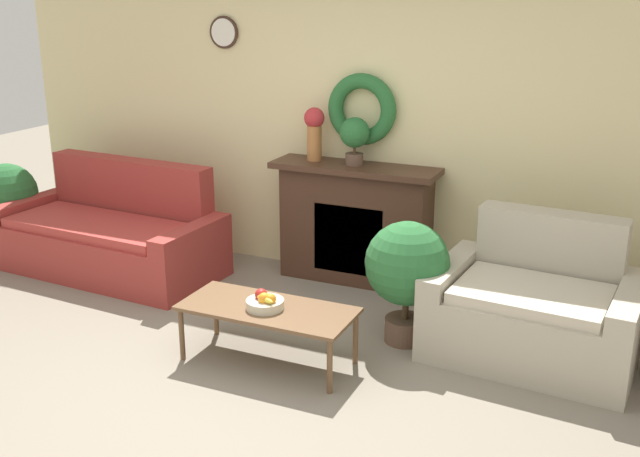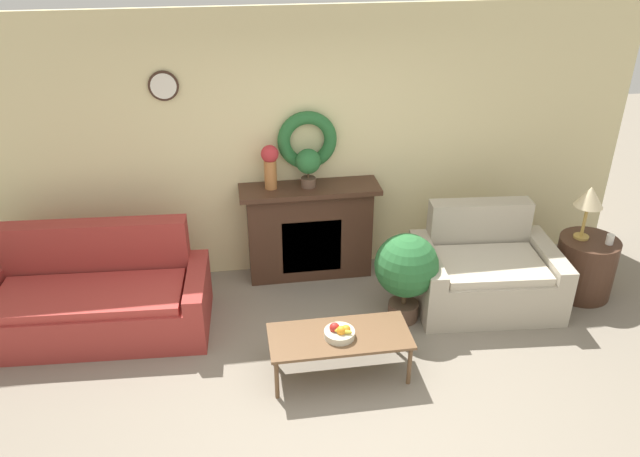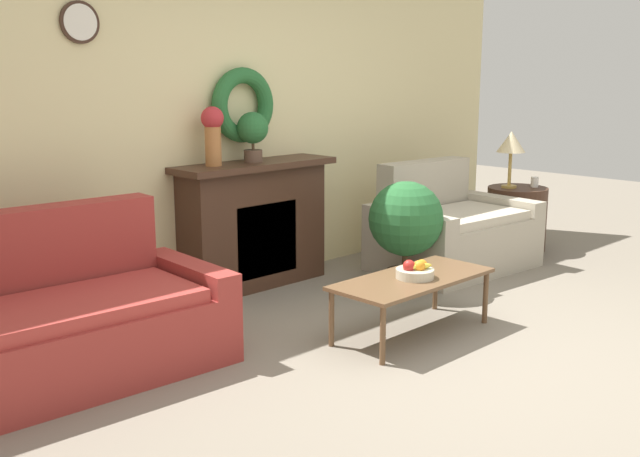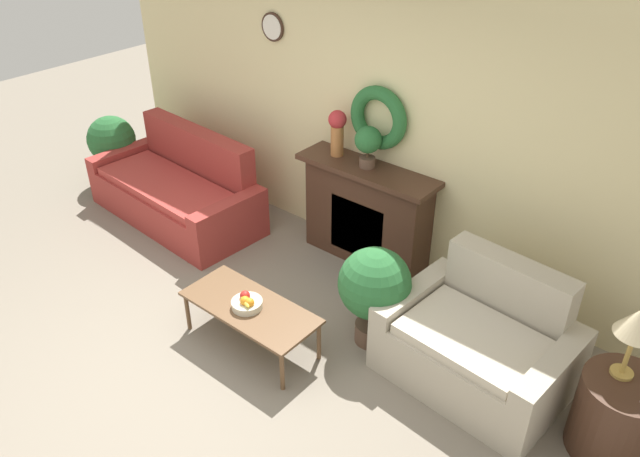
{
  "view_description": "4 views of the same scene",
  "coord_description": "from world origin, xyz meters",
  "px_view_note": "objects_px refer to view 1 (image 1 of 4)",
  "views": [
    {
      "loc": [
        2.23,
        -3.38,
        2.38
      ],
      "look_at": [
        0.06,
        1.43,
        0.69
      ],
      "focal_mm": 42.0,
      "sensor_mm": 36.0,
      "label": 1
    },
    {
      "loc": [
        -0.73,
        -3.4,
        3.53
      ],
      "look_at": [
        0.03,
        1.48,
        0.91
      ],
      "focal_mm": 35.0,
      "sensor_mm": 36.0,
      "label": 2
    },
    {
      "loc": [
        -3.68,
        -2.36,
        1.73
      ],
      "look_at": [
        -0.26,
        1.14,
        0.68
      ],
      "focal_mm": 42.0,
      "sensor_mm": 36.0,
      "label": 3
    },
    {
      "loc": [
        2.98,
        -2.04,
        3.55
      ],
      "look_at": [
        0.06,
        1.47,
        0.7
      ],
      "focal_mm": 35.0,
      "sensor_mm": 36.0,
      "label": 4
    }
  ],
  "objects_px": {
    "fireplace": "(355,223)",
    "potted_plant_on_mantel": "(355,136)",
    "coffee_table": "(268,312)",
    "fruit_bowl": "(265,302)",
    "loveseat_right": "(535,310)",
    "potted_plant_floor_by_loveseat": "(407,268)",
    "potted_plant_floor_by_couch": "(7,196)",
    "vase_on_mantel_left": "(314,130)",
    "couch_left": "(111,236)"
  },
  "relations": [
    {
      "from": "fireplace",
      "to": "potted_plant_on_mantel",
      "type": "xyz_separation_m",
      "value": [
        -0.01,
        -0.01,
        0.74
      ]
    },
    {
      "from": "couch_left",
      "to": "potted_plant_on_mantel",
      "type": "height_order",
      "value": "potted_plant_on_mantel"
    },
    {
      "from": "potted_plant_on_mantel",
      "to": "potted_plant_floor_by_loveseat",
      "type": "relative_size",
      "value": 0.44
    },
    {
      "from": "coffee_table",
      "to": "potted_plant_floor_by_loveseat",
      "type": "relative_size",
      "value": 1.32
    },
    {
      "from": "fireplace",
      "to": "couch_left",
      "type": "distance_m",
      "value": 2.16
    },
    {
      "from": "loveseat_right",
      "to": "coffee_table",
      "type": "distance_m",
      "value": 1.8
    },
    {
      "from": "couch_left",
      "to": "coffee_table",
      "type": "height_order",
      "value": "couch_left"
    },
    {
      "from": "loveseat_right",
      "to": "potted_plant_on_mantel",
      "type": "height_order",
      "value": "potted_plant_on_mantel"
    },
    {
      "from": "coffee_table",
      "to": "fruit_bowl",
      "type": "height_order",
      "value": "fruit_bowl"
    },
    {
      "from": "couch_left",
      "to": "potted_plant_floor_by_loveseat",
      "type": "height_order",
      "value": "couch_left"
    },
    {
      "from": "potted_plant_on_mantel",
      "to": "potted_plant_floor_by_couch",
      "type": "xyz_separation_m",
      "value": [
        -3.28,
        -0.58,
        -0.73
      ]
    },
    {
      "from": "vase_on_mantel_left",
      "to": "potted_plant_on_mantel",
      "type": "height_order",
      "value": "vase_on_mantel_left"
    },
    {
      "from": "couch_left",
      "to": "fruit_bowl",
      "type": "bearing_deg",
      "value": -22.26
    },
    {
      "from": "loveseat_right",
      "to": "fruit_bowl",
      "type": "relative_size",
      "value": 5.64
    },
    {
      "from": "loveseat_right",
      "to": "fruit_bowl",
      "type": "xyz_separation_m",
      "value": [
        -1.59,
        -0.87,
        0.12
      ]
    },
    {
      "from": "couch_left",
      "to": "loveseat_right",
      "type": "xyz_separation_m",
      "value": [
        3.67,
        -0.12,
        0.0
      ]
    },
    {
      "from": "vase_on_mantel_left",
      "to": "potted_plant_floor_by_loveseat",
      "type": "xyz_separation_m",
      "value": [
        1.14,
        -0.94,
        -0.72
      ]
    },
    {
      "from": "fireplace",
      "to": "coffee_table",
      "type": "xyz_separation_m",
      "value": [
        0.02,
        -1.6,
        -0.16
      ]
    },
    {
      "from": "coffee_table",
      "to": "potted_plant_on_mantel",
      "type": "xyz_separation_m",
      "value": [
        -0.03,
        1.59,
        0.9
      ]
    },
    {
      "from": "potted_plant_floor_by_loveseat",
      "to": "fireplace",
      "type": "bearing_deg",
      "value": 128.94
    },
    {
      "from": "couch_left",
      "to": "loveseat_right",
      "type": "distance_m",
      "value": 3.67
    },
    {
      "from": "loveseat_right",
      "to": "coffee_table",
      "type": "xyz_separation_m",
      "value": [
        -1.59,
        -0.85,
        0.04
      ]
    },
    {
      "from": "potted_plant_floor_by_couch",
      "to": "potted_plant_floor_by_loveseat",
      "type": "relative_size",
      "value": 0.95
    },
    {
      "from": "couch_left",
      "to": "coffee_table",
      "type": "bearing_deg",
      "value": -21.65
    },
    {
      "from": "loveseat_right",
      "to": "potted_plant_floor_by_loveseat",
      "type": "xyz_separation_m",
      "value": [
        -0.85,
        -0.18,
        0.23
      ]
    },
    {
      "from": "loveseat_right",
      "to": "vase_on_mantel_left",
      "type": "relative_size",
      "value": 3.19
    },
    {
      "from": "coffee_table",
      "to": "fruit_bowl",
      "type": "distance_m",
      "value": 0.09
    },
    {
      "from": "coffee_table",
      "to": "potted_plant_floor_by_couch",
      "type": "xyz_separation_m",
      "value": [
        -3.31,
        1.01,
        0.17
      ]
    },
    {
      "from": "coffee_table",
      "to": "potted_plant_floor_by_couch",
      "type": "height_order",
      "value": "potted_plant_floor_by_couch"
    },
    {
      "from": "couch_left",
      "to": "loveseat_right",
      "type": "height_order",
      "value": "couch_left"
    },
    {
      "from": "fireplace",
      "to": "loveseat_right",
      "type": "distance_m",
      "value": 1.79
    },
    {
      "from": "loveseat_right",
      "to": "potted_plant_floor_by_loveseat",
      "type": "bearing_deg",
      "value": -163.28
    },
    {
      "from": "potted_plant_on_mantel",
      "to": "vase_on_mantel_left",
      "type": "bearing_deg",
      "value": 176.88
    },
    {
      "from": "fireplace",
      "to": "potted_plant_floor_by_couch",
      "type": "xyz_separation_m",
      "value": [
        -3.29,
        -0.6,
        0.01
      ]
    },
    {
      "from": "loveseat_right",
      "to": "fruit_bowl",
      "type": "distance_m",
      "value": 1.82
    },
    {
      "from": "potted_plant_on_mantel",
      "to": "potted_plant_floor_by_loveseat",
      "type": "distance_m",
      "value": 1.39
    },
    {
      "from": "fireplace",
      "to": "couch_left",
      "type": "height_order",
      "value": "fireplace"
    },
    {
      "from": "fireplace",
      "to": "loveseat_right",
      "type": "bearing_deg",
      "value": -25.1
    },
    {
      "from": "potted_plant_floor_by_couch",
      "to": "fireplace",
      "type": "bearing_deg",
      "value": 10.28
    },
    {
      "from": "couch_left",
      "to": "potted_plant_floor_by_couch",
      "type": "relative_size",
      "value": 2.47
    },
    {
      "from": "loveseat_right",
      "to": "potted_plant_floor_by_couch",
      "type": "relative_size",
      "value": 1.69
    },
    {
      "from": "couch_left",
      "to": "potted_plant_on_mantel",
      "type": "xyz_separation_m",
      "value": [
        2.04,
        0.62,
        0.94
      ]
    },
    {
      "from": "vase_on_mantel_left",
      "to": "potted_plant_on_mantel",
      "type": "bearing_deg",
      "value": -3.12
    },
    {
      "from": "couch_left",
      "to": "coffee_table",
      "type": "distance_m",
      "value": 2.29
    },
    {
      "from": "fireplace",
      "to": "loveseat_right",
      "type": "height_order",
      "value": "fireplace"
    },
    {
      "from": "fruit_bowl",
      "to": "potted_plant_floor_by_couch",
      "type": "xyz_separation_m",
      "value": [
        -3.3,
        1.03,
        0.09
      ]
    },
    {
      "from": "fireplace",
      "to": "potted_plant_floor_by_loveseat",
      "type": "bearing_deg",
      "value": -51.06
    },
    {
      "from": "potted_plant_floor_by_loveseat",
      "to": "vase_on_mantel_left",
      "type": "bearing_deg",
      "value": 140.28
    },
    {
      "from": "fruit_bowl",
      "to": "potted_plant_floor_by_couch",
      "type": "relative_size",
      "value": 0.3
    },
    {
      "from": "coffee_table",
      "to": "vase_on_mantel_left",
      "type": "bearing_deg",
      "value": 103.91
    }
  ]
}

